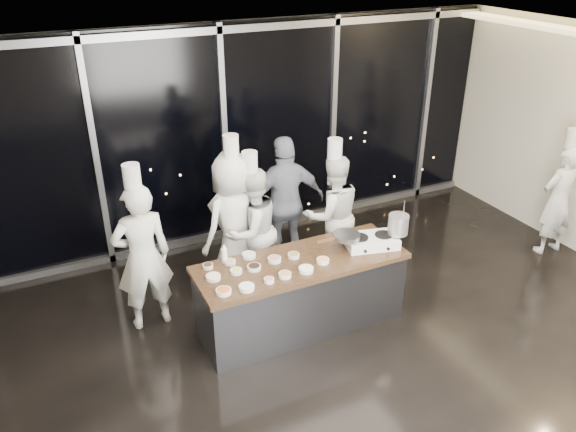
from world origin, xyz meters
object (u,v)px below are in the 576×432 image
Objects in this scene: chef_center at (252,230)px; stock_pot at (398,224)px; chef_right at (332,214)px; chef_far_left at (143,256)px; stove at (371,241)px; chef_side at (558,199)px; demo_counter at (301,293)px; chef_left at (235,221)px; frying_pan at (346,236)px; guest at (286,203)px.

stock_pot is at bearing 119.37° from chef_center.
chef_far_left is at bearing 9.11° from chef_right.
stove is 0.37m from stock_pot.
demo_counter is at bearing 1.09° from chef_side.
chef_left is at bearing 108.22° from demo_counter.
chef_side reaches higher than frying_pan.
chef_center is 0.75m from guest.
guest is 0.65m from chef_right.
stock_pot is 3.01m from chef_far_left.
chef_center is 1.14m from chef_right.
frying_pan is at bearing 158.20° from chef_far_left.
chef_center is at bearing 119.02° from chef_left.
chef_right is at bearing -15.45° from chef_side.
demo_counter is 1.31m from chef_left.
stock_pot is at bearing -6.95° from demo_counter.
chef_right is 3.31m from chef_side.
chef_side reaches higher than demo_counter.
demo_counter is 1.52m from guest.
demo_counter is 0.86m from frying_pan.
stock_pot is 0.13× the size of chef_center.
stock_pot is 0.13× the size of chef_side.
stove is at bearing 112.00° from guest.
stock_pot reaches higher than demo_counter.
chef_far_left is (-2.54, 0.87, -0.03)m from stove.
stock_pot is at bearing -2.74° from stove.
chef_side is at bearing 143.02° from chef_left.
chef_left is 1.11× the size of guest.
frying_pan is 1.36m from guest.
chef_far_left is (-2.23, 0.79, -0.13)m from frying_pan.
chef_left reaches higher than stock_pot.
chef_left is at bearing -2.63° from chef_right.
chef_left is at bearing 19.07° from guest.
chef_right is (0.94, 0.94, 0.40)m from demo_counter.
chef_side is at bearing 0.03° from demo_counter.
chef_left is (-0.97, 1.13, -0.12)m from frying_pan.
demo_counter is 1.17× the size of chef_left.
demo_counter is 1.41m from stock_pot.
demo_counter is 1.39m from chef_right.
chef_center is (-0.79, 0.99, -0.22)m from frying_pan.
frying_pan is 0.31× the size of chef_side.
chef_side is at bearing 14.48° from stove.
chef_left is 4.64m from chef_side.
frying_pan is at bearing 107.46° from chef_center.
stock_pot is (1.21, -0.15, 0.71)m from demo_counter.
chef_left is 0.25m from chef_center.
chef_center reaches higher than stove.
frying_pan is 0.31× the size of chef_center.
chef_side is at bearing 169.68° from chef_right.
guest is 0.98× the size of chef_right.
frying_pan is 1.50m from chef_left.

